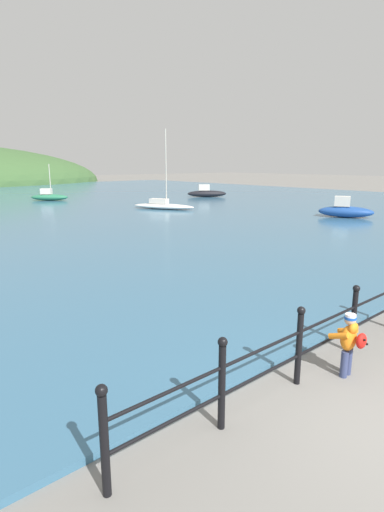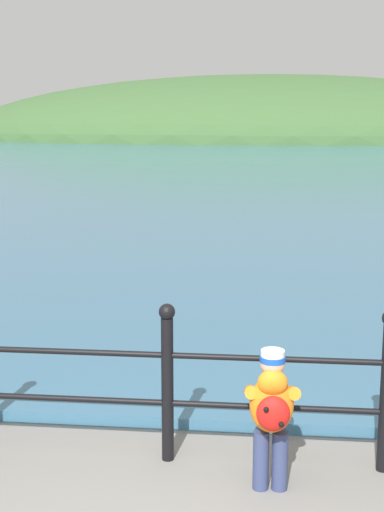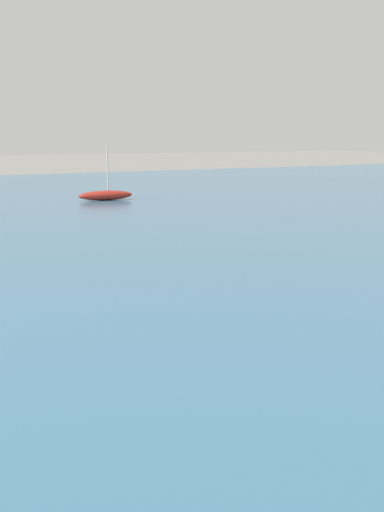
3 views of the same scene
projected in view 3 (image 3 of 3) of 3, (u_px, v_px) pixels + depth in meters
boat_green_fishing at (106, 195)px, 30.02m from camera, size 1.00×2.82×2.69m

